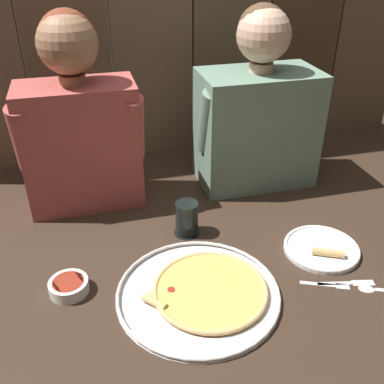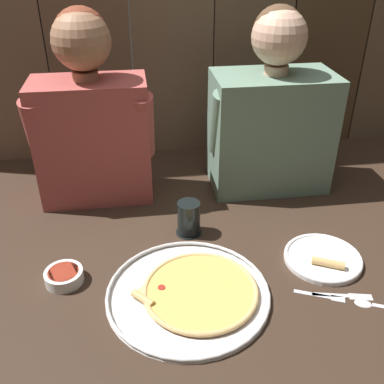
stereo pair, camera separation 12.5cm
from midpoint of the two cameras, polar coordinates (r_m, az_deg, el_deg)
name	(u,v)px [view 2 (the right image)]	position (r m, az deg, el deg)	size (l,w,h in m)	color
ground_plane	(203,263)	(1.28, 4.25, -9.26)	(3.20, 3.20, 0.00)	#332319
pizza_tray	(193,292)	(1.18, 3.21, -12.92)	(0.43, 0.43, 0.03)	silver
dinner_plate	(323,258)	(1.35, 19.18, -8.18)	(0.22, 0.22, 0.03)	white
drinking_glass	(189,218)	(1.36, 2.21, -3.50)	(0.08, 0.08, 0.11)	black
dipping_bowl	(64,276)	(1.24, -13.44, -10.60)	(0.10, 0.10, 0.03)	white
table_fork	(322,296)	(1.24, 19.34, -12.66)	(0.13, 0.07, 0.01)	silver
table_knife	(343,296)	(1.26, 21.70, -12.45)	(0.15, 0.05, 0.01)	silver
table_spoon	(373,304)	(1.27, 25.07, -13.12)	(0.14, 0.07, 0.01)	silver
diner_left	(91,118)	(1.48, -10.59, 9.38)	(0.41, 0.21, 0.63)	#AD4C47
diner_right	(272,114)	(1.58, 12.56, 9.73)	(0.44, 0.24, 0.62)	slate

